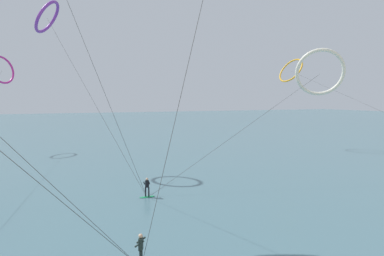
{
  "coord_description": "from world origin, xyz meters",
  "views": [
    {
      "loc": [
        -9.09,
        1.59,
        8.57
      ],
      "look_at": [
        0.0,
        23.04,
        6.46
      ],
      "focal_mm": 30.08,
      "sensor_mm": 36.0,
      "label": 1
    }
  ],
  "objects_px": {
    "surfer_emerald": "(147,189)",
    "kite_amber": "(291,71)",
    "kite_violet": "(47,17)",
    "surfer_cobalt": "(141,252)",
    "kite_ivory": "(320,72)",
    "kite_magenta": "(2,70)"
  },
  "relations": [
    {
      "from": "surfer_emerald",
      "to": "kite_amber",
      "type": "xyz_separation_m",
      "value": [
        30.5,
        18.29,
        12.63
      ]
    },
    {
      "from": "kite_violet",
      "to": "kite_amber",
      "type": "xyz_separation_m",
      "value": [
        38.08,
        2.76,
        -4.65
      ]
    },
    {
      "from": "surfer_emerald",
      "to": "kite_violet",
      "type": "distance_m",
      "value": 24.43
    },
    {
      "from": "surfer_emerald",
      "to": "surfer_cobalt",
      "type": "distance_m",
      "value": 11.61
    },
    {
      "from": "surfer_emerald",
      "to": "surfer_cobalt",
      "type": "xyz_separation_m",
      "value": [
        -3.31,
        -11.13,
        0.0
      ]
    },
    {
      "from": "kite_amber",
      "to": "surfer_emerald",
      "type": "bearing_deg",
      "value": -63.28
    },
    {
      "from": "surfer_emerald",
      "to": "kite_ivory",
      "type": "relative_size",
      "value": 0.08
    },
    {
      "from": "surfer_emerald",
      "to": "kite_violet",
      "type": "height_order",
      "value": "kite_violet"
    },
    {
      "from": "kite_violet",
      "to": "kite_magenta",
      "type": "distance_m",
      "value": 19.48
    },
    {
      "from": "kite_amber",
      "to": "kite_violet",
      "type": "bearing_deg",
      "value": -90.07
    },
    {
      "from": "surfer_emerald",
      "to": "kite_ivory",
      "type": "distance_m",
      "value": 22.29
    },
    {
      "from": "surfer_emerald",
      "to": "kite_amber",
      "type": "relative_size",
      "value": 0.05
    },
    {
      "from": "kite_violet",
      "to": "kite_magenta",
      "type": "xyz_separation_m",
      "value": [
        -7.18,
        17.43,
        -4.91
      ]
    },
    {
      "from": "kite_amber",
      "to": "kite_ivory",
      "type": "distance_m",
      "value": 20.94
    },
    {
      "from": "surfer_cobalt",
      "to": "surfer_emerald",
      "type": "bearing_deg",
      "value": 8.1
    },
    {
      "from": "surfer_emerald",
      "to": "kite_violet",
      "type": "relative_size",
      "value": 0.08
    },
    {
      "from": "kite_magenta",
      "to": "kite_amber",
      "type": "xyz_separation_m",
      "value": [
        45.26,
        -14.66,
        0.26
      ]
    },
    {
      "from": "kite_amber",
      "to": "kite_ivory",
      "type": "relative_size",
      "value": 1.67
    },
    {
      "from": "surfer_cobalt",
      "to": "kite_violet",
      "type": "relative_size",
      "value": 0.08
    },
    {
      "from": "kite_violet",
      "to": "kite_ivory",
      "type": "distance_m",
      "value": 31.72
    },
    {
      "from": "surfer_cobalt",
      "to": "kite_ivory",
      "type": "bearing_deg",
      "value": -38.32
    },
    {
      "from": "kite_magenta",
      "to": "kite_amber",
      "type": "bearing_deg",
      "value": -67.44
    }
  ]
}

